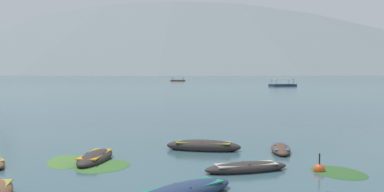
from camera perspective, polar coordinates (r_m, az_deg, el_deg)
The scene contains 13 objects.
ground_plane at distance 1505.94m, azimuth 1.22°, elevation 2.97°, with size 6000.00×6000.00×0.00m, color #385660.
mountain_1 at distance 2266.65m, azimuth -24.06°, elevation 7.80°, with size 1011.37×1011.37×398.59m, color #56665B.
mountain_2 at distance 1832.30m, azimuth -0.91°, elevation 11.77°, with size 2334.61×2334.61×558.85m, color slate.
rowboat_0 at distance 22.88m, azimuth 1.55°, elevation -6.82°, with size 4.22×1.90×0.71m.
rowboat_1 at distance 22.96m, azimuth 11.96°, elevation -7.04°, with size 1.35×3.32×0.45m.
rowboat_6 at distance 18.22m, azimuth 7.38°, elevation -9.62°, with size 3.87×2.15×0.51m.
rowboat_8 at distance 20.53m, azimuth -13.00°, elevation -8.16°, with size 1.52×3.76×0.58m.
ferry_0 at distance 214.83m, azimuth -1.93°, elevation 2.13°, with size 7.52×3.59×2.54m.
ferry_1 at distance 134.79m, azimuth 12.20°, elevation 1.47°, with size 8.92×6.14×2.54m.
mooring_buoy at distance 18.74m, azimuth 16.90°, elevation -9.54°, with size 0.49×0.49×0.94m.
weed_patch_0 at distance 19.47m, azimuth -12.07°, elevation -9.31°, with size 2.90×2.38×0.14m, color #38662D.
weed_patch_1 at distance 20.88m, azimuth -16.74°, elevation -8.53°, with size 3.28×1.73×0.14m, color #477033.
weed_patch_2 at distance 18.90m, azimuth 19.26°, elevation -9.79°, with size 2.74×2.00×0.14m, color #2D5628.
Camera 1 is at (-1.14, -5.94, 4.17)m, focal length 39.29 mm.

